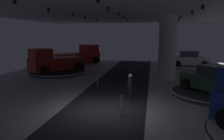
{
  "coord_description": "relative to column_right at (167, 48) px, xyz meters",
  "views": [
    {
      "loc": [
        2.43,
        -10.92,
        3.91
      ],
      "look_at": [
        -0.36,
        4.45,
        1.4
      ],
      "focal_mm": 35.9,
      "sensor_mm": 36.0,
      "label": 1
    }
  ],
  "objects": [
    {
      "name": "display_platform_deep_left",
      "position": [
        -10.18,
        6.26,
        -2.59
      ],
      "size": [
        5.68,
        5.68,
        0.29
      ],
      "color": "silver",
      "rests_on": "ground"
    },
    {
      "name": "display_car_deep_right",
      "position": [
        2.92,
        6.91,
        -1.68
      ],
      "size": [
        4.3,
        2.35,
        1.71
      ],
      "color": "silver",
      "rests_on": "display_platform_deep_right"
    },
    {
      "name": "ceiling_with_spotlights",
      "position": [
        -3.68,
        -8.87,
        2.8
      ],
      "size": [
        24.0,
        44.0,
        0.39
      ],
      "color": "silver"
    },
    {
      "name": "pickup_truck_deep_left",
      "position": [
        -10.0,
        6.53,
        -1.52
      ],
      "size": [
        4.78,
        5.54,
        2.3
      ],
      "color": "red",
      "rests_on": "display_platform_deep_left"
    },
    {
      "name": "display_platform_deep_right",
      "position": [
        2.96,
        6.91,
        -2.58
      ],
      "size": [
        5.87,
        5.87,
        0.31
      ],
      "color": "silver",
      "rests_on": "ground"
    },
    {
      "name": "column_right",
      "position": [
        0.0,
        0.0,
        0.0
      ],
      "size": [
        1.51,
        1.51,
        5.5
      ],
      "color": "silver",
      "rests_on": "ground"
    },
    {
      "name": "display_car_mid_right",
      "position": [
        2.67,
        -4.97,
        -1.72
      ],
      "size": [
        4.01,
        4.41,
        1.71
      ],
      "color": "#2D5638",
      "rests_on": "display_platform_mid_right"
    },
    {
      "name": "pickup_truck_far_left",
      "position": [
        -10.76,
        0.72,
        -1.55
      ],
      "size": [
        4.95,
        5.45,
        2.3
      ],
      "color": "maroon",
      "rests_on": "display_platform_far_left"
    },
    {
      "name": "display_platform_far_left",
      "position": [
        -10.56,
        0.97,
        -2.6
      ],
      "size": [
        5.68,
        5.68,
        0.26
      ],
      "color": "#333338",
      "rests_on": "ground"
    },
    {
      "name": "ground",
      "position": [
        -3.68,
        -8.87,
        -2.77
      ],
      "size": [
        24.0,
        44.0,
        0.06
      ],
      "color": "#B2B2B7"
    },
    {
      "name": "visitor_walking_near",
      "position": [
        -2.5,
        -6.72,
        -1.84
      ],
      "size": [
        0.32,
        0.32,
        1.59
      ],
      "color": "black",
      "rests_on": "ground"
    },
    {
      "name": "stanchion_b",
      "position": [
        -2.66,
        -9.44,
        -2.38
      ],
      "size": [
        0.28,
        0.28,
        1.01
      ],
      "color": "#333338",
      "rests_on": "ground"
    },
    {
      "name": "stanchion_a",
      "position": [
        -5.25,
        -3.83,
        -2.38
      ],
      "size": [
        0.28,
        0.28,
        1.01
      ],
      "color": "#333338",
      "rests_on": "ground"
    },
    {
      "name": "display_platform_mid_right",
      "position": [
        2.65,
        -4.95,
        -2.6
      ],
      "size": [
        5.25,
        5.25,
        0.27
      ],
      "color": "#333338",
      "rests_on": "ground"
    }
  ]
}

